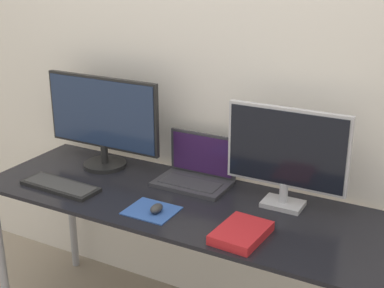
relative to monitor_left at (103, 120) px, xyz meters
name	(u,v)px	position (x,y,z in m)	size (l,w,h in m)	color
wall_back	(226,67)	(0.55, 0.22, 0.27)	(7.00, 0.05, 2.50)	silver
desk	(186,217)	(0.55, -0.15, -0.32)	(1.89, 0.62, 0.74)	black
monitor_left	(103,120)	(0.00, 0.00, 0.00)	(0.62, 0.21, 0.45)	black
monitor_right	(286,153)	(0.93, 0.00, 0.00)	(0.51, 0.12, 0.43)	#B2B2B7
laptop	(196,171)	(0.49, 0.04, -0.19)	(0.34, 0.22, 0.22)	#333338
keyboard	(60,186)	(-0.02, -0.31, -0.23)	(0.38, 0.15, 0.02)	black
mousepad	(152,211)	(0.47, -0.31, -0.24)	(0.20, 0.17, 0.00)	#2D519E
mouse	(156,208)	(0.50, -0.31, -0.22)	(0.04, 0.07, 0.03)	#333333
book	(241,233)	(0.88, -0.33, -0.22)	(0.18, 0.24, 0.04)	red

